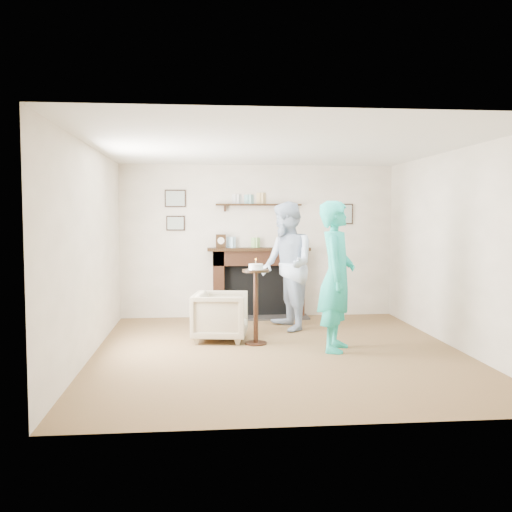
{
  "coord_description": "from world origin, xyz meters",
  "views": [
    {
      "loc": [
        -0.94,
        -6.86,
        1.67
      ],
      "look_at": [
        -0.19,
        0.9,
        1.12
      ],
      "focal_mm": 40.0,
      "sensor_mm": 36.0,
      "label": 1
    }
  ],
  "objects_px": {
    "woman": "(336,350)",
    "man": "(286,330)",
    "pedestal_table": "(256,292)",
    "armchair": "(221,340)"
  },
  "relations": [
    {
      "from": "armchair",
      "to": "man",
      "type": "height_order",
      "value": "man"
    },
    {
      "from": "woman",
      "to": "pedestal_table",
      "type": "distance_m",
      "value": 1.26
    },
    {
      "from": "man",
      "to": "woman",
      "type": "relative_size",
      "value": 1.01
    },
    {
      "from": "woman",
      "to": "pedestal_table",
      "type": "xyz_separation_m",
      "value": [
        -0.96,
        0.44,
        0.69
      ]
    },
    {
      "from": "pedestal_table",
      "to": "woman",
      "type": "bearing_deg",
      "value": -24.4
    },
    {
      "from": "armchair",
      "to": "pedestal_table",
      "type": "xyz_separation_m",
      "value": [
        0.45,
        -0.28,
        0.69
      ]
    },
    {
      "from": "armchair",
      "to": "woman",
      "type": "xyz_separation_m",
      "value": [
        1.41,
        -0.71,
        0.0
      ]
    },
    {
      "from": "woman",
      "to": "man",
      "type": "bearing_deg",
      "value": 38.55
    },
    {
      "from": "woman",
      "to": "pedestal_table",
      "type": "bearing_deg",
      "value": 86.46
    },
    {
      "from": "pedestal_table",
      "to": "armchair",
      "type": "bearing_deg",
      "value": 148.2
    }
  ]
}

